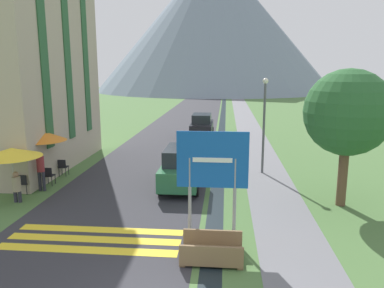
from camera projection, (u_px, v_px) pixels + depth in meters
name	position (u px, v px, depth m)	size (l,w,h in m)	color
ground_plane	(205.00, 141.00, 27.54)	(160.00, 160.00, 0.00)	#476B38
road	(185.00, 122.00, 37.53)	(6.40, 60.00, 0.01)	#2D2D33
footpath	(247.00, 123.00, 36.98)	(2.20, 60.00, 0.01)	slate
drainage_channel	(222.00, 122.00, 37.20)	(0.60, 60.00, 0.00)	black
crosswalk_marking	(94.00, 239.00, 11.62)	(5.44, 1.84, 0.01)	yellow
mountain_distant	(214.00, 22.00, 90.58)	(57.05, 57.05, 33.05)	slate
hotel_building	(14.00, 37.00, 19.22)	(5.99, 9.71, 12.74)	tan
road_sign	(212.00, 169.00, 11.16)	(2.14, 0.11, 3.41)	gray
footbridge	(212.00, 252.00, 10.34)	(1.70, 1.10, 0.65)	brown
parked_car_near	(182.00, 167.00, 16.72)	(1.71, 4.23, 1.82)	#28663D
parked_car_far	(202.00, 126.00, 28.94)	(1.73, 3.93, 1.82)	black
cafe_chair_near_right	(23.00, 182.00, 15.76)	(0.40, 0.40, 0.85)	black
cafe_chair_middle	(49.00, 174.00, 16.92)	(0.40, 0.40, 0.85)	black
cafe_chair_far_right	(63.00, 166.00, 18.40)	(0.40, 0.40, 0.85)	black
cafe_umbrella_front_yellow	(11.00, 152.00, 14.48)	(2.29, 2.29, 2.21)	#B7B2A8
cafe_umbrella_middle_orange	(43.00, 136.00, 17.15)	(2.13, 2.13, 2.42)	#B7B2A8
person_seated_far	(17.00, 185.00, 14.73)	(0.32, 0.32, 1.26)	#282833
person_standing_terrace	(41.00, 168.00, 16.06)	(0.32, 0.32, 1.74)	#282833
person_seated_near	(46.00, 167.00, 17.59)	(0.32, 0.32, 1.25)	#282833
streetlamp	(264.00, 117.00, 18.57)	(0.28, 0.28, 4.77)	#515156
tree_by_path	(348.00, 113.00, 13.86)	(3.23, 3.23, 5.24)	brown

